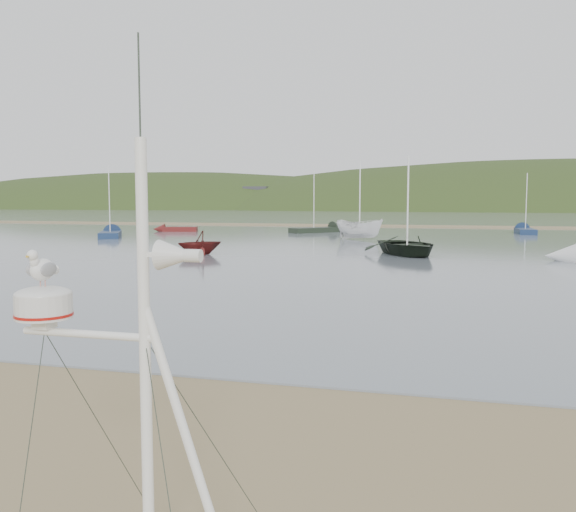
% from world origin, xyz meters
% --- Properties ---
extents(ground, '(560.00, 560.00, 0.00)m').
position_xyz_m(ground, '(0.00, 0.00, 0.00)').
color(ground, olive).
rests_on(ground, ground).
extents(water, '(560.00, 256.00, 0.04)m').
position_xyz_m(water, '(0.00, 132.00, 0.02)').
color(water, slate).
rests_on(water, ground).
extents(sandbar, '(560.00, 7.00, 0.07)m').
position_xyz_m(sandbar, '(0.00, 70.00, 0.07)').
color(sandbar, olive).
rests_on(sandbar, water).
extents(hill_ridge, '(620.00, 180.00, 80.00)m').
position_xyz_m(hill_ridge, '(18.52, 235.00, -19.70)').
color(hill_ridge, '#243515').
rests_on(hill_ridge, ground).
extents(far_cottages, '(294.40, 6.30, 8.00)m').
position_xyz_m(far_cottages, '(3.00, 196.00, 4.00)').
color(far_cottages, white).
rests_on(far_cottages, ground).
extents(mast_rig, '(2.02, 2.15, 4.55)m').
position_xyz_m(mast_rig, '(1.44, -1.79, 1.10)').
color(mast_rig, white).
rests_on(mast_rig, ground).
extents(boat_dark, '(3.99, 2.92, 5.51)m').
position_xyz_m(boat_dark, '(1.30, 30.22, 2.80)').
color(boat_dark, black).
rests_on(boat_dark, water).
extents(boat_red, '(2.63, 2.64, 2.68)m').
position_xyz_m(boat_red, '(-10.68, 27.50, 1.38)').
color(boat_red, '#571513').
rests_on(boat_red, water).
extents(boat_white, '(2.31, 2.29, 4.49)m').
position_xyz_m(boat_white, '(-3.51, 43.64, 2.28)').
color(boat_white, white).
rests_on(boat_white, water).
extents(sailboat_blue_far, '(1.69, 6.38, 6.34)m').
position_xyz_m(sailboat_blue_far, '(10.60, 58.09, 0.30)').
color(sailboat_blue_far, '#142748').
rests_on(sailboat_blue_far, ground).
extents(sailboat_dark_mid, '(5.60, 6.28, 6.75)m').
position_xyz_m(sailboat_dark_mid, '(-8.45, 54.85, 0.30)').
color(sailboat_dark_mid, black).
rests_on(sailboat_dark_mid, ground).
extents(dinghy_red_far, '(4.71, 2.14, 1.11)m').
position_xyz_m(dinghy_red_far, '(-24.20, 51.30, 0.29)').
color(dinghy_red_far, '#571513').
rests_on(dinghy_red_far, ground).
extents(sailboat_blue_near, '(4.60, 6.80, 6.77)m').
position_xyz_m(sailboat_blue_near, '(-25.66, 42.42, 0.30)').
color(sailboat_blue_near, '#142748').
rests_on(sailboat_blue_near, ground).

